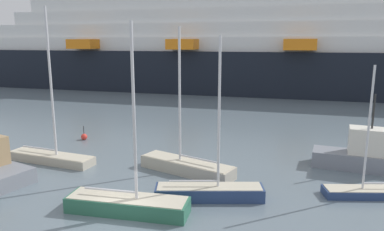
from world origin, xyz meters
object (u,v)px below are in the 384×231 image
Objects in this scene: fishing_boat_1 at (366,155)px; channel_buoy_0 at (84,137)px; sailboat_4 at (128,203)px; sailboat_1 at (209,190)px; sailboat_0 at (187,165)px; sailboat_2 at (369,190)px; cruise_ship at (298,45)px; sailboat_3 at (51,155)px.

channel_buoy_0 is (-23.82, 0.99, -0.80)m from fishing_boat_1.
sailboat_1 is at bearing 32.75° from sailboat_4.
sailboat_0 is 11.58m from sailboat_2.
sailboat_1 is 0.07× the size of cruise_ship.
fishing_boat_1 is at bearing 34.76° from sailboat_4.
fishing_boat_1 is at bearing -143.29° from sailboat_0.
sailboat_3 is at bearing 21.34° from sailboat_0.
fishing_boat_1 is (22.58, 5.27, 0.53)m from sailboat_3.
sailboat_1 reaches higher than sailboat_2.
sailboat_2 is 0.68× the size of sailboat_3.
sailboat_0 is at bearing 74.81° from sailboat_4.
cruise_ship reaches higher than sailboat_1.
sailboat_0 is at bearing 108.15° from sailboat_1.
sailboat_1 is 9.50m from sailboat_2.
sailboat_4 is (-3.77, -2.92, 0.03)m from sailboat_1.
sailboat_0 is 12.81m from fishing_boat_1.
channel_buoy_0 is (-23.37, 5.95, -0.08)m from sailboat_2.
sailboat_2 is 5.94× the size of channel_buoy_0.
sailboat_2 is at bearing -166.19° from sailboat_0.
sailboat_3 is at bearing -15.03° from sailboat_2.
channel_buoy_0 is at bearing -177.53° from fishing_boat_1.
sailboat_1 is 0.82× the size of sailboat_3.
channel_buoy_0 is at bearing -30.13° from sailboat_2.
sailboat_4 reaches higher than fishing_boat_1.
channel_buoy_0 is 0.01× the size of cruise_ship.
sailboat_1 is 17.01m from channel_buoy_0.
sailboat_3 is 49.64m from cruise_ship.
cruise_ship is at bearing 76.70° from sailboat_4.
sailboat_0 reaches higher than fishing_boat_1.
sailboat_4 reaches higher than sailboat_2.
fishing_boat_1 is 23.85m from channel_buoy_0.
sailboat_2 is 14.10m from sailboat_4.
sailboat_2 is 1.10× the size of fishing_boat_1.
sailboat_4 is at bearing 96.47° from sailboat_0.
sailboat_0 is 0.07× the size of cruise_ship.
sailboat_3 is at bearing 143.52° from sailboat_4.
fishing_boat_1 is at bearing 23.62° from sailboat_1.
sailboat_4 is at bearing -48.47° from channel_buoy_0.
sailboat_1 is 0.94× the size of sailboat_4.
sailboat_1 is 7.17× the size of channel_buoy_0.
sailboat_0 is 12.98m from channel_buoy_0.
sailboat_0 is 7.67× the size of channel_buoy_0.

